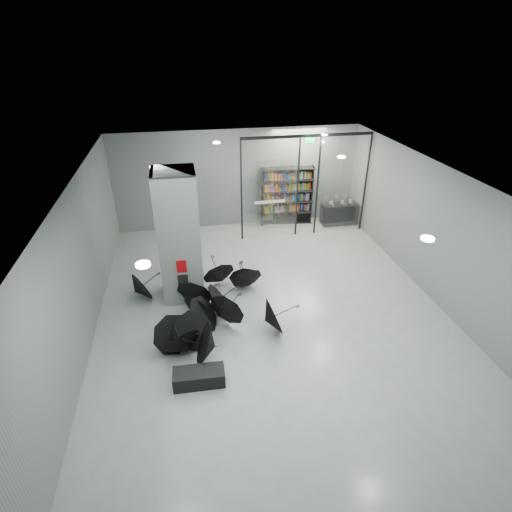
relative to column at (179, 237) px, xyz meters
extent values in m
plane|color=gray|center=(2.50, -2.00, -2.00)|extent=(14.00, 14.00, 0.00)
cube|color=slate|center=(2.50, -2.00, 2.00)|extent=(10.00, 14.00, 0.02)
cube|color=#5E605E|center=(2.50, 5.00, 0.00)|extent=(10.00, 0.02, 4.00)
cube|color=#5E605E|center=(-2.50, -2.00, 0.00)|extent=(0.02, 14.00, 4.00)
cube|color=#5E605E|center=(7.50, -2.00, 0.00)|extent=(0.02, 14.00, 4.00)
cube|color=slate|center=(0.00, 0.00, 0.00)|extent=(1.20, 1.20, 4.00)
cube|color=#A50A07|center=(0.00, -0.62, -0.65)|extent=(0.28, 0.04, 0.38)
cube|color=black|center=(0.00, -0.62, -1.15)|extent=(0.30, 0.03, 0.42)
cube|color=#0CE533|center=(4.90, 3.30, 1.82)|extent=(0.30, 0.06, 0.15)
cube|color=silver|center=(3.50, 3.50, 0.00)|extent=(2.20, 0.02, 3.95)
cube|color=silver|center=(6.40, 3.50, 0.00)|extent=(2.00, 0.02, 3.95)
cube|color=black|center=(2.40, 3.50, 0.00)|extent=(0.06, 0.06, 4.00)
cube|color=black|center=(4.60, 3.50, 0.00)|extent=(0.06, 0.06, 4.00)
cube|color=black|center=(5.40, 3.50, 0.00)|extent=(0.06, 0.06, 4.00)
cube|color=black|center=(7.40, 3.50, 0.00)|extent=(0.06, 0.06, 4.00)
cube|color=black|center=(4.90, 3.50, 1.95)|extent=(5.00, 0.08, 0.10)
cube|color=black|center=(0.21, -3.84, -1.81)|extent=(1.21, 0.55, 0.38)
cube|color=black|center=(6.71, 4.18, -1.55)|extent=(1.52, 0.63, 0.91)
camera|label=1|loc=(0.24, -10.80, 5.21)|focal=28.23mm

